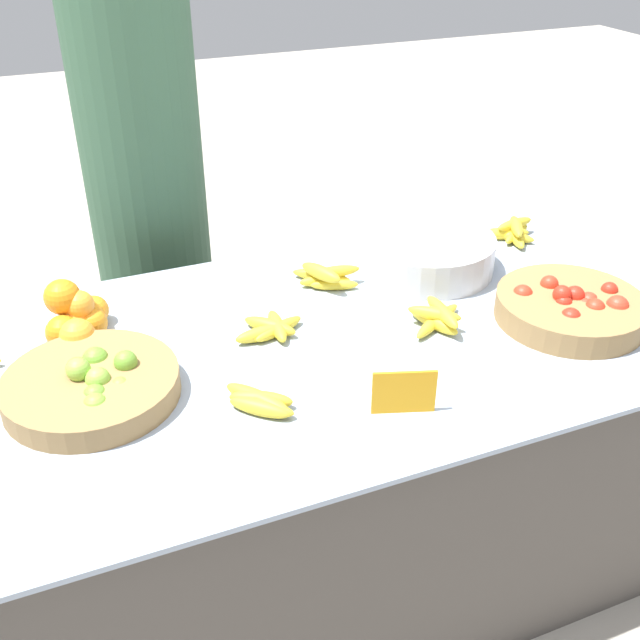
{
  "coord_description": "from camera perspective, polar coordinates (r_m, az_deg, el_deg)",
  "views": [
    {
      "loc": [
        -0.53,
        -1.3,
        1.59
      ],
      "look_at": [
        0.0,
        0.0,
        0.73
      ],
      "focal_mm": 42.0,
      "sensor_mm": 36.0,
      "label": 1
    }
  ],
  "objects": [
    {
      "name": "banana_bunch_back_center",
      "position": [
        1.46,
        -4.6,
        -6.27
      ],
      "size": [
        0.13,
        0.16,
        0.04
      ],
      "color": "yellow",
      "rests_on": "market_table"
    },
    {
      "name": "metal_bowl",
      "position": [
        1.97,
        8.09,
        5.1
      ],
      "size": [
        0.35,
        0.35,
        0.09
      ],
      "color": "silver",
      "rests_on": "market_table"
    },
    {
      "name": "tomato_basket",
      "position": [
        1.82,
        18.56,
        0.93
      ],
      "size": [
        0.34,
        0.34,
        0.09
      ],
      "color": "olive",
      "rests_on": "market_table"
    },
    {
      "name": "price_sign",
      "position": [
        1.44,
        6.42,
        -5.49
      ],
      "size": [
        0.12,
        0.05,
        0.09
      ],
      "rotation": [
        0.0,
        0.0,
        -0.32
      ],
      "color": "orange",
      "rests_on": "market_table"
    },
    {
      "name": "orange_pile",
      "position": [
        1.74,
        -17.96,
        0.15
      ],
      "size": [
        0.15,
        0.18,
        0.14
      ],
      "color": "orange",
      "rests_on": "market_table"
    },
    {
      "name": "banana_bunch_middle_left",
      "position": [
        1.68,
        -3.69,
        -0.64
      ],
      "size": [
        0.17,
        0.14,
        0.03
      ],
      "color": "yellow",
      "rests_on": "market_table"
    },
    {
      "name": "banana_bunch_front_left",
      "position": [
        2.19,
        14.48,
        6.52
      ],
      "size": [
        0.18,
        0.15,
        0.06
      ],
      "color": "yellow",
      "rests_on": "market_table"
    },
    {
      "name": "banana_bunch_front_center",
      "position": [
        1.72,
        8.9,
        0.21
      ],
      "size": [
        0.17,
        0.15,
        0.06
      ],
      "color": "yellow",
      "rests_on": "market_table"
    },
    {
      "name": "banana_bunch_middle_right",
      "position": [
        1.87,
        0.45,
        3.35
      ],
      "size": [
        0.16,
        0.16,
        0.06
      ],
      "color": "yellow",
      "rests_on": "market_table"
    },
    {
      "name": "ground_plane",
      "position": [
        2.12,
        -0.0,
        -17.16
      ],
      "size": [
        12.0,
        12.0,
        0.0
      ],
      "primitive_type": "plane",
      "color": "#ADA599"
    },
    {
      "name": "vendor_person",
      "position": [
        2.26,
        -13.09,
        9.7
      ],
      "size": [
        0.34,
        0.34,
        1.69
      ],
      "color": "#385B42",
      "rests_on": "ground_plane"
    },
    {
      "name": "market_table",
      "position": [
        1.88,
        -0.0,
        -10.23
      ],
      "size": [
        1.86,
        0.93,
        0.68
      ],
      "color": "#4C4742",
      "rests_on": "ground_plane"
    },
    {
      "name": "lime_bowl",
      "position": [
        1.55,
        -16.95,
        -4.78
      ],
      "size": [
        0.35,
        0.35,
        0.09
      ],
      "color": "olive",
      "rests_on": "market_table"
    }
  ]
}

